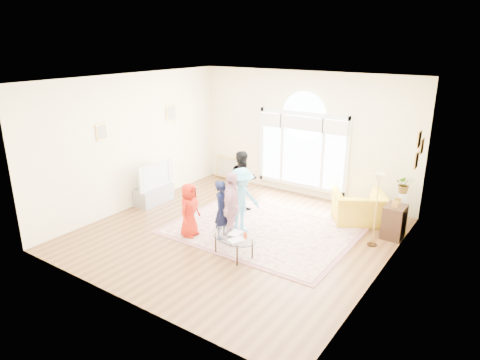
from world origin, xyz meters
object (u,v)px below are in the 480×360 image
Objects in this scene: tv_console at (154,195)px; coffee_table at (234,237)px; area_rug at (261,231)px; armchair at (358,208)px; television at (153,175)px.

coffee_table is (3.26, -1.13, 0.19)m from tv_console.
area_rug is 3.12m from tv_console.
area_rug is at bearing 14.77° from armchair.
armchair reaches higher than area_rug.
tv_console is 0.92× the size of armchair.
coffee_table is at bearing -19.19° from television.
coffee_table reaches higher than tv_console.
tv_console is at bearing 180.00° from television.
coffee_table is (0.15, -1.23, 0.39)m from area_rug.
television is at bearing -0.00° from tv_console.
armchair is (1.54, 1.63, 0.34)m from area_rug.
television is at bearing -178.15° from area_rug.
tv_console is 0.90× the size of television.
television reaches higher than area_rug.
tv_console is at bearing -178.16° from area_rug.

